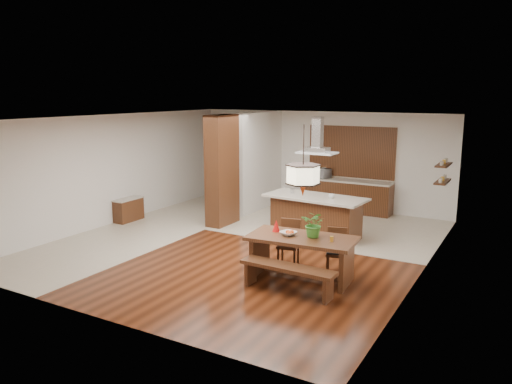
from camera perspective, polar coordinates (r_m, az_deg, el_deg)
The scene contains 25 objects.
room_shell at distance 11.26m, azimuth -1.33°, elevation 4.20°, with size 9.00×9.04×2.92m.
tile_hallway at distance 13.26m, azimuth -11.57°, elevation -4.01°, with size 2.50×9.00×0.01m, color beige.
tile_kitchen at distance 13.35m, azimuth 8.89°, elevation -3.81°, with size 5.50×4.00×0.01m, color beige.
soffit_band at distance 11.19m, azimuth -1.35°, elevation 8.39°, with size 8.00×9.00×0.02m, color #432510.
partition_pier at distance 13.09m, azimuth -3.89°, elevation 2.47°, with size 0.45×1.00×2.90m, color #321B0E.
partition_stub at distance 14.87m, azimuth 0.56°, elevation 3.56°, with size 0.18×2.40×2.90m, color silver.
hallway_console at distance 14.03m, azimuth -14.36°, elevation -1.99°, with size 0.37×0.88×0.63m, color #321B0E.
hallway_doorway at distance 16.52m, azimuth -1.54°, elevation 2.93°, with size 1.10×0.20×2.10m, color #321B0E.
rear_counter at distance 14.89m, azimuth 10.36°, elevation -0.43°, with size 2.60×0.62×0.95m.
kitchen_window at distance 14.93m, azimuth 10.87°, elevation 4.55°, with size 2.60×0.08×1.50m, color brown.
shelf_lower at distance 12.51m, azimuth 20.54°, elevation 1.13°, with size 0.26×0.90×0.04m, color #321B0E.
shelf_upper at distance 12.45m, azimuth 20.66°, elevation 2.94°, with size 0.26×0.90×0.04m, color #321B0E.
dining_table at distance 9.39m, azimuth 5.25°, elevation -6.38°, with size 2.06×1.15×0.83m.
dining_bench at distance 8.88m, azimuth 3.63°, elevation -9.90°, with size 1.76×0.38×0.49m, color #321B0E, non-canonical shape.
dining_chair_left at distance 10.14m, azimuth 3.73°, elevation -5.86°, with size 0.41×0.41×0.93m, color #321B0E, non-canonical shape.
dining_chair_right at distance 9.86m, azimuth 9.16°, elevation -6.69°, with size 0.38×0.38×0.87m, color #321B0E, non-canonical shape.
pendant_lantern at distance 9.03m, azimuth 5.43°, elevation 3.56°, with size 0.64×0.64×1.31m, color beige, non-canonical shape.
foliage_plant at distance 9.25m, azimuth 6.68°, elevation -3.67°, with size 0.45×0.39×0.50m, color #367828.
fruit_bowl at distance 9.39m, azimuth 3.72°, elevation -4.74°, with size 0.29×0.29×0.07m, color beige.
napkin_cone at distance 9.61m, azimuth 2.32°, elevation -3.86°, with size 0.15×0.15×0.23m, color #B50F0C.
gold_ornament at distance 9.09m, azimuth 8.65°, elevation -5.32°, with size 0.07×0.07×0.09m, color gold.
kitchen_island at distance 12.23m, azimuth 6.82°, elevation -2.69°, with size 2.51×1.26×1.00m.
range_hood at distance 11.91m, azimuth 7.05°, elevation 6.46°, with size 0.90×0.55×0.87m, color silver, non-canonical shape.
island_cup at distance 11.90m, azimuth 8.62°, elevation -0.46°, with size 0.13×0.13×0.10m, color white.
microwave at distance 15.04m, azimuth 7.51°, elevation 2.16°, with size 0.51×0.34×0.28m, color silver.
Camera 1 is at (5.73, -9.60, 3.45)m, focal length 35.00 mm.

